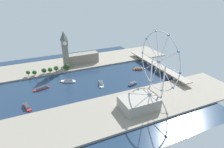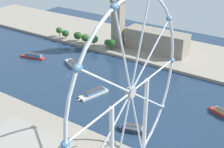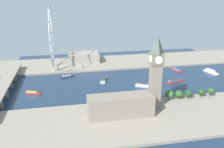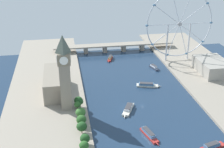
% 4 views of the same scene
% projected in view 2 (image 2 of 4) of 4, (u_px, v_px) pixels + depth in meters
% --- Properties ---
extents(ground_plane, '(386.11, 386.11, 0.00)m').
position_uv_depth(ground_plane, '(68.00, 74.00, 309.35)').
color(ground_plane, '#1E334C').
extents(riverbank_left, '(90.00, 520.00, 3.00)m').
position_uv_depth(riverbank_left, '(126.00, 41.00, 388.87)').
color(riverbank_left, gray).
rests_on(riverbank_left, ground_plane).
extents(clock_tower, '(14.24, 14.24, 82.56)m').
position_uv_depth(clock_tower, '(118.00, 10.00, 350.52)').
color(clock_tower, gray).
rests_on(clock_tower, riverbank_left).
extents(parliament_block, '(22.00, 70.39, 23.11)m').
position_uv_depth(parliament_block, '(157.00, 41.00, 352.61)').
color(parliament_block, gray).
rests_on(parliament_block, riverbank_left).
extents(tree_row_embankment, '(11.01, 89.28, 12.52)m').
position_uv_depth(tree_row_embankment, '(87.00, 38.00, 374.20)').
color(tree_row_embankment, '#513823').
rests_on(tree_row_embankment, riverbank_left).
extents(ferris_wheel, '(102.73, 3.20, 105.19)m').
position_uv_depth(ferris_wheel, '(131.00, 94.00, 159.09)').
color(ferris_wheel, silver).
rests_on(ferris_wheel, riverbank_right).
extents(tour_boat_0, '(31.88, 14.70, 4.86)m').
position_uv_depth(tour_boat_0, '(94.00, 93.00, 272.14)').
color(tour_boat_0, beige).
rests_on(tour_boat_0, ground_plane).
extents(tour_boat_1, '(18.50, 31.15, 5.09)m').
position_uv_depth(tour_boat_1, '(73.00, 64.00, 327.10)').
color(tour_boat_1, beige).
rests_on(tour_boat_1, ground_plane).
extents(tour_boat_2, '(11.34, 24.29, 5.47)m').
position_uv_depth(tour_boat_2, '(222.00, 113.00, 243.88)').
color(tour_boat_2, '#B22D28').
rests_on(tour_boat_2, ground_plane).
extents(tour_boat_3, '(12.51, 31.19, 5.30)m').
position_uv_depth(tour_boat_3, '(33.00, 56.00, 345.37)').
color(tour_boat_3, '#B22D28').
rests_on(tour_boat_3, ground_plane).
extents(tour_boat_4, '(10.18, 22.43, 5.37)m').
position_uv_depth(tour_boat_4, '(132.00, 128.00, 225.69)').
color(tour_boat_4, '#2D384C').
rests_on(tour_boat_4, ground_plane).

